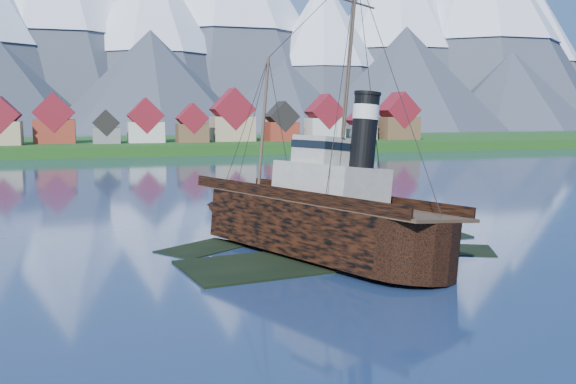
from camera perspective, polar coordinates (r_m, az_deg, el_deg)
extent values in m
plane|color=navy|center=(56.86, 2.54, -5.70)|extent=(1400.00, 1400.00, 0.00)
cube|color=black|center=(54.17, 0.24, -6.70)|extent=(19.08, 11.42, 1.00)
cube|color=black|center=(62.75, 6.49, -4.87)|extent=(15.15, 9.76, 1.00)
cube|color=black|center=(65.88, 1.54, -4.16)|extent=(11.45, 9.06, 1.00)
cube|color=black|center=(61.10, 13.57, -5.39)|extent=(10.27, 8.34, 1.00)
cube|color=black|center=(60.42, -7.51, -5.38)|extent=(9.42, 8.68, 1.00)
cube|color=black|center=(67.64, 13.17, -4.11)|extent=(6.00, 4.00, 1.00)
cube|color=#1B4413|center=(223.33, -12.31, 3.76)|extent=(600.00, 80.00, 3.20)
cube|color=#3F3D38|center=(185.57, -11.31, 3.12)|extent=(600.00, 2.50, 2.00)
cube|color=tan|center=(203.74, -24.05, 4.79)|extent=(10.50, 9.00, 6.80)
cube|color=maroon|center=(203.65, -24.12, 6.28)|extent=(10.69, 9.18, 10.69)
cube|color=maroon|center=(208.53, -20.02, 5.08)|extent=(12.00, 8.50, 7.20)
cube|color=maroon|center=(208.44, -20.09, 6.66)|extent=(12.22, 8.67, 12.22)
cube|color=slate|center=(203.37, -15.84, 4.86)|extent=(8.00, 7.00, 4.80)
cube|color=black|center=(203.27, -15.88, 5.94)|extent=(8.15, 7.14, 8.15)
cube|color=beige|center=(206.97, -12.53, 5.22)|extent=(11.00, 9.50, 6.40)
cube|color=maroon|center=(206.87, -12.57, 6.65)|extent=(11.20, 9.69, 11.20)
cube|color=brown|center=(204.62, -8.51, 5.20)|extent=(9.50, 8.00, 5.80)
cube|color=maroon|center=(204.52, -8.54, 6.49)|extent=(9.67, 8.16, 9.67)
cube|color=tan|center=(212.03, -4.96, 5.62)|extent=(13.50, 10.00, 8.00)
cube|color=maroon|center=(211.96, -4.98, 7.36)|extent=(13.75, 10.20, 13.75)
cube|color=maroon|center=(213.12, -0.56, 5.41)|extent=(10.00, 8.50, 6.20)
cube|color=black|center=(213.03, -0.56, 6.73)|extent=(10.18, 8.67, 10.18)
cube|color=beige|center=(214.69, 3.27, 5.59)|extent=(11.50, 9.00, 7.50)
cube|color=maroon|center=(214.61, 3.28, 7.14)|extent=(11.71, 9.18, 11.71)
cube|color=slate|center=(224.05, 6.52, 5.30)|extent=(9.00, 7.50, 5.00)
cube|color=maroon|center=(223.96, 6.54, 6.35)|extent=(9.16, 7.65, 9.16)
cube|color=brown|center=(227.74, 9.74, 5.62)|extent=(12.50, 10.00, 7.80)
cube|color=maroon|center=(227.67, 9.77, 7.17)|extent=(12.73, 10.20, 12.73)
cone|color=#2D333D|center=(552.76, -19.82, 14.59)|extent=(210.00, 210.00, 180.00)
cone|color=#2D333D|center=(527.63, -12.04, 13.31)|extent=(170.00, 170.00, 145.00)
cone|color=#2D333D|center=(585.73, -5.44, 15.52)|extent=(240.00, 240.00, 200.00)
cone|color=#2D333D|center=(547.93, 3.17, 12.17)|extent=(150.00, 150.00, 125.00)
cone|color=white|center=(550.68, 3.19, 14.77)|extent=(93.00, 93.00, 75.00)
cone|color=#2D333D|center=(609.19, 9.46, 13.71)|extent=(200.00, 200.00, 170.00)
cone|color=#2D333D|center=(637.16, 16.75, 14.12)|extent=(230.00, 230.00, 190.00)
cone|color=#2D333D|center=(699.79, 20.18, 11.90)|extent=(180.00, 180.00, 155.00)
cone|color=white|center=(703.26, 20.29, 14.41)|extent=(111.60, 111.60, 93.00)
cone|color=#2D333D|center=(429.51, -24.25, 8.46)|extent=(120.00, 120.00, 58.00)
cone|color=#2D333D|center=(423.36, -12.02, 9.50)|extent=(136.00, 136.00, 66.00)
cone|color=#2D333D|center=(444.36, -0.28, 8.51)|extent=(110.00, 110.00, 50.00)
cone|color=#2D333D|center=(476.02, 10.41, 9.81)|extent=(150.00, 150.00, 75.00)
cone|color=#2D333D|center=(524.04, 19.20, 8.46)|extent=(124.00, 124.00, 60.00)
cube|color=black|center=(57.33, 2.14, -3.11)|extent=(7.62, 21.95, 4.57)
cone|color=black|center=(70.75, -1.66, -1.14)|extent=(7.62, 7.62, 7.62)
cylinder|color=black|center=(47.31, 6.55, -5.36)|extent=(7.62, 7.62, 4.57)
cube|color=#4C3826|center=(56.95, 2.16, -0.74)|extent=(7.47, 28.96, 0.27)
cube|color=black|center=(55.79, -1.39, -0.39)|extent=(0.22, 28.05, 0.98)
cube|color=black|center=(58.19, 5.56, -0.11)|extent=(0.22, 28.05, 0.98)
cube|color=#ADA89E|center=(55.22, 2.72, 0.72)|extent=(5.66, 9.25, 3.27)
cube|color=#ADA89E|center=(56.00, 2.36, 3.72)|extent=(3.92, 4.36, 2.40)
cylinder|color=black|center=(51.53, 4.11, 5.47)|extent=(2.07, 2.07, 6.10)
cylinder|color=silver|center=(51.50, 4.13, 7.16)|extent=(2.18, 2.18, 1.20)
cylinder|color=#473828|center=(64.70, -0.38, 6.12)|extent=(0.30, 0.30, 13.07)
cylinder|color=#473828|center=(54.07, 3.19, 12.37)|extent=(0.35, 0.35, 14.15)
cube|color=silver|center=(136.59, 4.33, 1.87)|extent=(5.35, 8.07, 1.13)
cube|color=silver|center=(136.51, 4.34, 2.25)|extent=(2.58, 2.79, 0.66)
cylinder|color=gray|center=(136.19, 4.35, 4.17)|extent=(0.13, 0.13, 9.80)
cube|color=silver|center=(139.33, 1.33, 2.00)|extent=(3.78, 9.66, 1.13)
cube|color=silver|center=(139.26, 1.33, 2.36)|extent=(2.45, 2.92, 0.66)
cylinder|color=gray|center=(138.95, 1.34, 4.24)|extent=(0.13, 0.13, 9.79)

